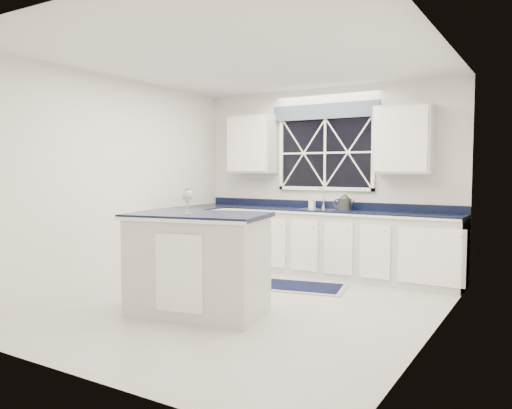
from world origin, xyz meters
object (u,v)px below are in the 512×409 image
Objects in this scene: faucet at (323,197)px; island at (198,263)px; soap_bottle at (312,202)px; wine_glass at (187,196)px; dishwasher at (252,240)px; kettle at (344,202)px.

island is (-0.24, -2.66, -0.57)m from faucet.
island is at bearing -92.08° from soap_bottle.
wine_glass is 1.53× the size of soap_bottle.
soap_bottle is (-0.15, -0.06, -0.07)m from faucet.
soap_bottle is at bearing -158.52° from faucet.
soap_bottle is (0.95, 0.14, 0.61)m from dishwasher.
wine_glass is at bearing -115.05° from island.
soap_bottle reaches higher than dishwasher.
faucet is at bearing 21.48° from soap_bottle.
wine_glass is 2.74m from soap_bottle.
soap_bottle is (0.13, 2.73, -0.21)m from wine_glass.
faucet is at bearing 10.02° from dishwasher.
kettle is at bearing 64.82° from island.
wine_glass reaches higher than soap_bottle.
dishwasher is 1.14m from soap_bottle.
dishwasher is 2.72× the size of faucet.
kettle is (0.39, -0.15, -0.05)m from faucet.
dishwasher is 4.88× the size of soap_bottle.
kettle is at bearing 1.58° from dishwasher.
faucet reaches higher than island.
wine_glass is at bearing -102.27° from kettle.
kettle is at bearing 75.80° from wine_glass.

